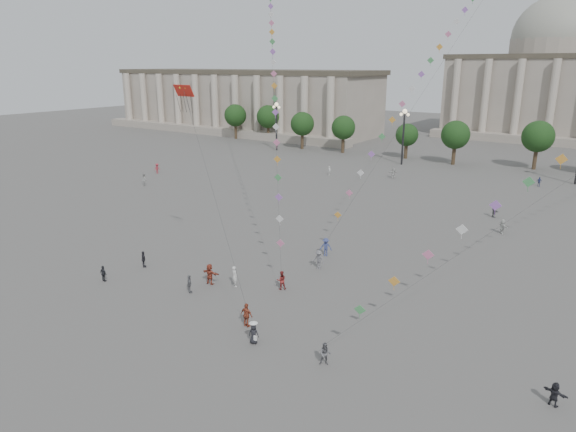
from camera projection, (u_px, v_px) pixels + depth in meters
The scene contains 28 objects.
ground at pixel (214, 340), 36.50m from camera, with size 360.00×360.00×0.00m, color #555250.
hall_west at pixel (241, 101), 148.99m from camera, with size 84.00×26.22×17.20m.
hall_central at pixel (548, 82), 134.37m from camera, with size 48.30×34.30×35.50m.
tree_row at pixel (495, 138), 96.49m from camera, with size 137.12×5.12×8.00m.
lamp_post_far_west at pixel (276, 117), 114.11m from camera, with size 2.00×0.90×10.65m.
lamp_post_mid_west at pixel (404, 126), 97.78m from camera, with size 2.00×0.90×10.65m.
person_crowd_0 at pixel (539, 182), 81.91m from camera, with size 0.89×0.37×1.51m, color navy.
person_crowd_1 at pixel (144, 180), 82.50m from camera, with size 0.92×0.72×1.90m, color #B8B8B4.
person_crowd_2 at pixel (157, 168), 91.46m from camera, with size 1.17×0.67×1.81m, color #A02B37.
person_crowd_3 at pixel (554, 394), 29.26m from camera, with size 1.38×0.44×1.49m, color #222227.
person_crowd_4 at pixel (393, 173), 87.62m from camera, with size 1.72×0.55×1.85m, color beige.
person_crowd_6 at pixel (319, 260), 48.85m from camera, with size 1.21×0.69×1.87m, color slate.
person_crowd_7 at pixel (502, 226), 59.02m from camera, with size 1.60×0.51×1.72m, color silver.
person_crowd_10 at pixel (329, 171), 90.15m from camera, with size 0.59×0.38×1.61m, color silver.
person_crowd_12 at pixel (494, 211), 65.37m from camera, with size 1.50×0.48×1.62m, color #5A5A5E.
person_crowd_13 at pixel (235, 276), 45.01m from camera, with size 0.69×0.45×1.88m, color silver.
tourist_0 at pixel (247, 315), 38.07m from camera, with size 1.10×0.46×1.87m, color #984029.
tourist_1 at pixel (144, 259), 49.30m from camera, with size 0.94×0.39×1.60m, color black.
tourist_2 at pixel (210, 274), 45.46m from camera, with size 1.76×0.56×1.90m, color #9B3D2A.
tourist_3 at pixel (189, 284), 43.77m from camera, with size 0.93×0.39×1.59m, color slate.
tourist_4 at pixel (103, 274), 46.08m from camera, with size 0.87×0.36×1.48m, color #222328.
kite_flyer_0 at pixel (281, 280), 44.44m from camera, with size 0.82×0.64×1.68m, color maroon.
kite_flyer_1 at pixel (326, 247), 52.15m from camera, with size 1.23×0.71×1.90m, color navy.
kite_flyer_2 at pixel (325, 354), 33.27m from camera, with size 0.76×0.59×1.56m, color #5B5B60.
hat_person at pixel (254, 333), 35.80m from camera, with size 0.83×0.66×1.69m.
dragon_kite at pixel (185, 100), 45.10m from camera, with size 7.00×3.51×20.06m.
kite_train_west at pixel (272, 42), 63.53m from camera, with size 30.51×38.80×61.99m.
kite_train_mid at pixel (468, 11), 62.46m from camera, with size 9.58×47.03×65.16m.
Camera 1 is at (22.79, -23.72, 18.86)m, focal length 32.00 mm.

